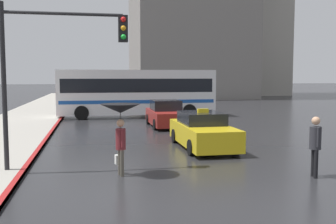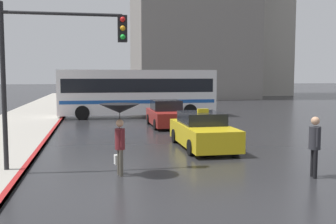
# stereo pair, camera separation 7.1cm
# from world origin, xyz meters

# --- Properties ---
(ground_plane) EXTENTS (300.00, 300.00, 0.00)m
(ground_plane) POSITION_xyz_m (0.00, 0.00, 0.00)
(ground_plane) COLOR #262628
(taxi) EXTENTS (1.91, 4.67, 1.60)m
(taxi) POSITION_xyz_m (1.78, 7.06, 0.67)
(taxi) COLOR gold
(taxi) RESTS_ON ground_plane
(sedan_red) EXTENTS (1.91, 4.40, 1.53)m
(sedan_red) POSITION_xyz_m (1.60, 14.08, 0.70)
(sedan_red) COLOR maroon
(sedan_red) RESTS_ON ground_plane
(city_bus) EXTENTS (11.00, 2.68, 3.36)m
(city_bus) POSITION_xyz_m (0.55, 19.75, 1.86)
(city_bus) COLOR silver
(city_bus) RESTS_ON ground_plane
(pedestrian_with_umbrella) EXTENTS (1.18, 1.18, 2.11)m
(pedestrian_with_umbrella) POSITION_xyz_m (-1.83, 3.14, 1.76)
(pedestrian_with_umbrella) COLOR #4C473D
(pedestrian_with_umbrella) RESTS_ON ground_plane
(pedestrian_man) EXTENTS (0.39, 0.48, 1.76)m
(pedestrian_man) POSITION_xyz_m (3.63, 1.87, 1.05)
(pedestrian_man) COLOR black
(pedestrian_man) RESTS_ON ground_plane
(traffic_light) EXTENTS (3.70, 0.38, 5.05)m
(traffic_light) POSITION_xyz_m (-3.60, 3.97, 3.54)
(traffic_light) COLOR black
(traffic_light) RESTS_ON ground_plane
(building_tower_far) EXTENTS (11.77, 10.62, 28.45)m
(building_tower_far) POSITION_xyz_m (21.43, 51.91, 14.22)
(building_tower_far) COLOR #A39E93
(building_tower_far) RESTS_ON ground_plane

